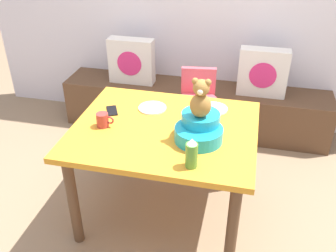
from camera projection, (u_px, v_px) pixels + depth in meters
The scene contains 13 objects.
ground_plane at pixel (165, 210), 2.87m from camera, with size 8.00×8.00×0.00m, color #8C7256.
window_bench at pixel (194, 108), 3.80m from camera, with size 2.60×0.44×0.46m, color brown.
pillow_floral_left at pixel (132, 61), 3.67m from camera, with size 0.44×0.15×0.44m.
pillow_floral_right at pixel (263, 73), 3.43m from camera, with size 0.44×0.15×0.44m.
dining_table at pixel (165, 140), 2.54m from camera, with size 1.21×1.00×0.74m.
highchair at pixel (197, 103), 3.26m from camera, with size 0.36×0.48×0.79m.
infant_seat_teal at pixel (199, 129), 2.33m from camera, with size 0.30×0.33×0.16m.
teddy_bear at pixel (201, 99), 2.23m from camera, with size 0.13×0.12×0.25m.
ketchup_bottle at pixel (192, 154), 2.08m from camera, with size 0.07×0.07×0.18m.
coffee_mug at pixel (103, 120), 2.48m from camera, with size 0.12×0.08×0.09m.
dinner_plate_near at pixel (152, 108), 2.71m from camera, with size 0.20×0.20×0.01m, color white.
dinner_plate_far at pixel (214, 109), 2.70m from camera, with size 0.20×0.20×0.01m, color white.
cell_phone at pixel (112, 111), 2.68m from camera, with size 0.07×0.14×0.01m, color black.
Camera 1 is at (0.51, -2.07, 2.03)m, focal length 40.37 mm.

